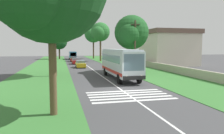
{
  "coord_description": "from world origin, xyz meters",
  "views": [
    {
      "loc": [
        -19.39,
        5.5,
        4.03
      ],
      "look_at": [
        5.89,
        -0.54,
        1.6
      ],
      "focal_mm": 34.57,
      "sensor_mm": 36.0,
      "label": 1
    }
  ],
  "objects_px": {
    "roadside_tree_right_1": "(100,33)",
    "trailing_minibus_0": "(73,55)",
    "coach_bus": "(120,62)",
    "roadside_tree_right_2": "(93,34)",
    "roadside_tree_left_2": "(59,42)",
    "trailing_car_0": "(80,64)",
    "utility_pole": "(135,46)",
    "roadside_building": "(168,47)",
    "trailing_car_1": "(76,61)",
    "roadside_tree_right_0": "(130,34)",
    "roadside_tree_left_1": "(52,13)",
    "trailing_car_2": "(74,59)"
  },
  "relations": [
    {
      "from": "trailing_minibus_0",
      "to": "roadside_tree_left_2",
      "type": "xyz_separation_m",
      "value": [
        3.03,
        4.28,
        4.12
      ]
    },
    {
      "from": "coach_bus",
      "to": "roadside_tree_right_1",
      "type": "distance_m",
      "value": 34.4
    },
    {
      "from": "trailing_minibus_0",
      "to": "roadside_tree_right_1",
      "type": "bearing_deg",
      "value": -145.53
    },
    {
      "from": "trailing_car_0",
      "to": "trailing_car_1",
      "type": "bearing_deg",
      "value": 1.81
    },
    {
      "from": "trailing_car_1",
      "to": "roadside_tree_right_0",
      "type": "distance_m",
      "value": 20.44
    },
    {
      "from": "roadside_tree_right_1",
      "to": "trailing_minibus_0",
      "type": "bearing_deg",
      "value": 34.47
    },
    {
      "from": "trailing_car_0",
      "to": "utility_pole",
      "type": "height_order",
      "value": "utility_pole"
    },
    {
      "from": "trailing_car_1",
      "to": "roadside_tree_right_2",
      "type": "xyz_separation_m",
      "value": [
        21.91,
        -7.33,
        7.67
      ]
    },
    {
      "from": "trailing_minibus_0",
      "to": "roadside_tree_right_1",
      "type": "height_order",
      "value": "roadside_tree_right_1"
    },
    {
      "from": "roadside_tree_left_1",
      "to": "trailing_car_2",
      "type": "bearing_deg",
      "value": -8.34
    },
    {
      "from": "roadside_building",
      "to": "roadside_tree_right_2",
      "type": "bearing_deg",
      "value": 23.09
    },
    {
      "from": "trailing_car_0",
      "to": "roadside_tree_left_1",
      "type": "bearing_deg",
      "value": 158.45
    },
    {
      "from": "roadside_building",
      "to": "trailing_minibus_0",
      "type": "bearing_deg",
      "value": 36.57
    },
    {
      "from": "trailing_car_2",
      "to": "trailing_minibus_0",
      "type": "xyz_separation_m",
      "value": [
        9.66,
        -0.3,
        0.88
      ]
    },
    {
      "from": "roadside_tree_left_2",
      "to": "roadside_tree_right_0",
      "type": "xyz_separation_m",
      "value": [
        -40.13,
        -11.46,
        0.49
      ]
    },
    {
      "from": "roadside_tree_right_1",
      "to": "roadside_tree_right_2",
      "type": "bearing_deg",
      "value": 0.1
    },
    {
      "from": "coach_bus",
      "to": "trailing_car_0",
      "type": "relative_size",
      "value": 2.6
    },
    {
      "from": "trailing_minibus_0",
      "to": "roadside_tree_right_1",
      "type": "xyz_separation_m",
      "value": [
        -10.24,
        -7.03,
        6.49
      ]
    },
    {
      "from": "roadside_tree_left_2",
      "to": "roadside_tree_right_1",
      "type": "relative_size",
      "value": 0.77
    },
    {
      "from": "trailing_car_1",
      "to": "trailing_car_0",
      "type": "bearing_deg",
      "value": -178.19
    },
    {
      "from": "roadside_tree_left_1",
      "to": "roadside_tree_right_0",
      "type": "relative_size",
      "value": 1.32
    },
    {
      "from": "trailing_car_0",
      "to": "roadside_tree_right_2",
      "type": "xyz_separation_m",
      "value": [
        31.01,
        -7.04,
        7.67
      ]
    },
    {
      "from": "roadside_building",
      "to": "trailing_car_1",
      "type": "bearing_deg",
      "value": 69.57
    },
    {
      "from": "roadside_tree_left_2",
      "to": "trailing_minibus_0",
      "type": "bearing_deg",
      "value": -125.3
    },
    {
      "from": "roadside_tree_left_2",
      "to": "coach_bus",
      "type": "bearing_deg",
      "value": -170.57
    },
    {
      "from": "coach_bus",
      "to": "trailing_car_2",
      "type": "height_order",
      "value": "coach_bus"
    },
    {
      "from": "roadside_tree_right_2",
      "to": "utility_pole",
      "type": "height_order",
      "value": "roadside_tree_right_2"
    },
    {
      "from": "coach_bus",
      "to": "roadside_tree_left_1",
      "type": "bearing_deg",
      "value": 63.76
    },
    {
      "from": "roadside_tree_left_1",
      "to": "roadside_tree_right_1",
      "type": "xyz_separation_m",
      "value": [
        29.64,
        -11.76,
        -0.49
      ]
    },
    {
      "from": "roadside_tree_left_2",
      "to": "utility_pole",
      "type": "xyz_separation_m",
      "value": [
        -42.89,
        -11.28,
        -1.55
      ]
    },
    {
      "from": "roadside_tree_left_1",
      "to": "roadside_tree_right_1",
      "type": "bearing_deg",
      "value": -21.64
    },
    {
      "from": "roadside_tree_right_0",
      "to": "roadside_tree_right_1",
      "type": "bearing_deg",
      "value": 0.31
    },
    {
      "from": "trailing_car_1",
      "to": "roadside_tree_right_2",
      "type": "relative_size",
      "value": 0.37
    },
    {
      "from": "coach_bus",
      "to": "roadside_tree_right_2",
      "type": "bearing_deg",
      "value": -4.25
    },
    {
      "from": "roadside_tree_right_2",
      "to": "roadside_building",
      "type": "xyz_separation_m",
      "value": [
        -29.29,
        -12.49,
        -4.43
      ]
    },
    {
      "from": "roadside_tree_right_1",
      "to": "utility_pole",
      "type": "xyz_separation_m",
      "value": [
        -29.61,
        0.03,
        -3.91
      ]
    },
    {
      "from": "trailing_minibus_0",
      "to": "utility_pole",
      "type": "distance_m",
      "value": 40.55
    },
    {
      "from": "trailing_car_2",
      "to": "trailing_car_1",
      "type": "bearing_deg",
      "value": 179.88
    },
    {
      "from": "coach_bus",
      "to": "roadside_tree_right_2",
      "type": "height_order",
      "value": "roadside_tree_right_2"
    },
    {
      "from": "roadside_tree_left_2",
      "to": "roadside_tree_right_2",
      "type": "distance_m",
      "value": 11.6
    },
    {
      "from": "roadside_tree_right_0",
      "to": "coach_bus",
      "type": "bearing_deg",
      "value": 151.92
    },
    {
      "from": "trailing_car_1",
      "to": "utility_pole",
      "type": "bearing_deg",
      "value": -160.75
    },
    {
      "from": "trailing_car_1",
      "to": "roadside_tree_right_0",
      "type": "relative_size",
      "value": 0.48
    },
    {
      "from": "trailing_car_0",
      "to": "roadside_tree_right_1",
      "type": "relative_size",
      "value": 0.4
    },
    {
      "from": "trailing_car_2",
      "to": "roadside_tree_left_2",
      "type": "distance_m",
      "value": 14.21
    },
    {
      "from": "coach_bus",
      "to": "roadside_building",
      "type": "height_order",
      "value": "roadside_building"
    },
    {
      "from": "trailing_car_0",
      "to": "roadside_tree_left_1",
      "type": "xyz_separation_m",
      "value": [
        -11.89,
        4.7,
        7.86
      ]
    },
    {
      "from": "roadside_tree_left_1",
      "to": "roadside_tree_right_1",
      "type": "relative_size",
      "value": 1.1
    },
    {
      "from": "roadside_tree_right_2",
      "to": "trailing_car_0",
      "type": "bearing_deg",
      "value": 167.2
    },
    {
      "from": "roadside_tree_left_1",
      "to": "utility_pole",
      "type": "height_order",
      "value": "roadside_tree_left_1"
    }
  ]
}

